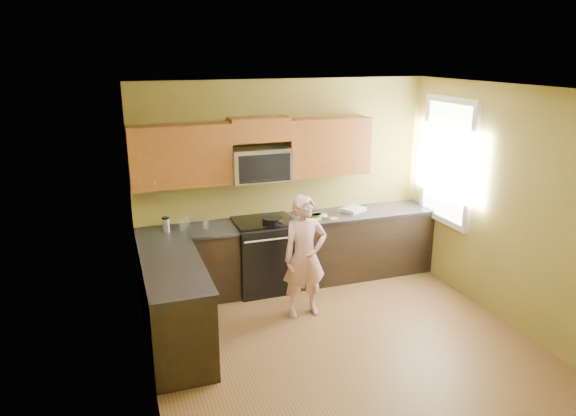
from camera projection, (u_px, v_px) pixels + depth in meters
name	position (u px, v px, depth m)	size (l,w,h in m)	color
floor	(345.00, 346.00, 5.64)	(4.00, 4.00, 0.00)	brown
ceiling	(354.00, 89.00, 4.86)	(4.00, 4.00, 0.00)	white
wall_back	(285.00, 182.00, 7.06)	(4.00, 4.00, 0.00)	olive
wall_front	(482.00, 320.00, 3.44)	(4.00, 4.00, 0.00)	olive
wall_left	(143.00, 251.00, 4.62)	(4.00, 4.00, 0.00)	olive
wall_right	(512.00, 208.00, 5.88)	(4.00, 4.00, 0.00)	olive
cabinet_back_run	(292.00, 253.00, 7.05)	(4.00, 0.60, 0.88)	black
cabinet_left_run	(175.00, 309.00, 5.52)	(0.60, 1.60, 0.88)	black
countertop_back	(293.00, 220.00, 6.91)	(4.00, 0.62, 0.04)	black
countertop_left	(173.00, 268.00, 5.39)	(0.62, 1.60, 0.04)	black
stove	(264.00, 255.00, 6.89)	(0.76, 0.65, 0.95)	black
microwave	(260.00, 180.00, 6.72)	(0.76, 0.40, 0.42)	silver
upper_cab_left	(182.00, 186.00, 6.44)	(1.22, 0.33, 0.75)	brown
upper_cab_right	(327.00, 174.00, 7.05)	(1.12, 0.33, 0.75)	brown
upper_cab_over_mw	(259.00, 129.00, 6.57)	(0.76, 0.33, 0.30)	brown
window	(448.00, 161.00, 6.87)	(0.06, 1.06, 1.66)	white
woman	(305.00, 257.00, 6.13)	(0.54, 0.35, 1.47)	#E27173
frying_pan	(272.00, 222.00, 6.69)	(0.26, 0.45, 0.06)	black
butter_tub	(317.00, 219.00, 6.88)	(0.12, 0.12, 0.09)	yellow
toast_slice	(334.00, 219.00, 6.87)	(0.11, 0.11, 0.01)	#B27F47
napkin_a	(302.00, 220.00, 6.75)	(0.11, 0.12, 0.06)	silver
napkin_b	(323.00, 216.00, 6.92)	(0.12, 0.13, 0.07)	silver
dish_towel	(353.00, 210.00, 7.22)	(0.30, 0.24, 0.05)	white
travel_mug	(166.00, 232.00, 6.40)	(0.09, 0.09, 0.19)	silver
glass_a	(206.00, 223.00, 6.53)	(0.07, 0.07, 0.12)	silver
glass_b	(182.00, 225.00, 6.46)	(0.07, 0.07, 0.12)	silver
glass_c	(186.00, 221.00, 6.61)	(0.07, 0.07, 0.12)	silver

